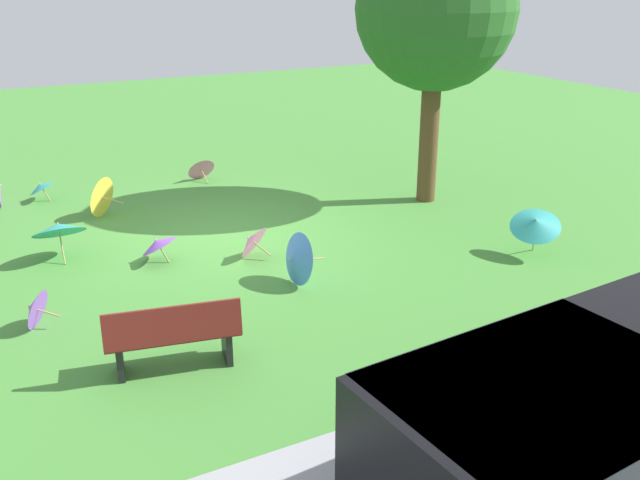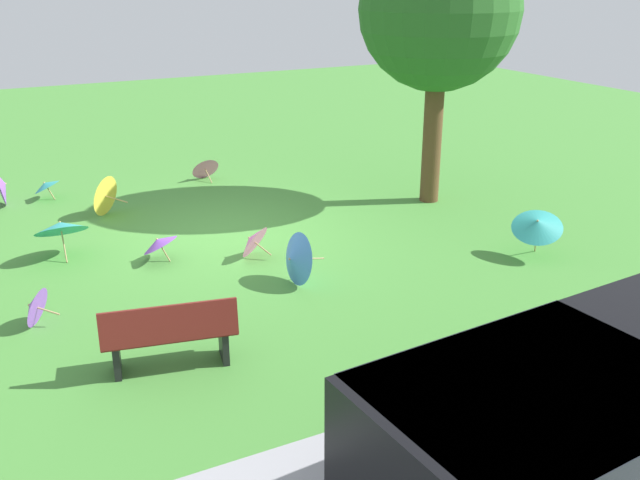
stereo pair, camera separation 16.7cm
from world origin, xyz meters
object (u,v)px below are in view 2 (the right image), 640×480
Objects in this scene: parasol_purple_2 at (33,306)px; parasol_teal_2 at (46,185)px; parasol_teal_0 at (61,227)px; parasol_pink_2 at (205,167)px; park_bench at (170,335)px; parasol_blue_0 at (294,259)px; shade_tree at (440,11)px; parasol_pink_0 at (252,240)px; parasol_teal_1 at (537,224)px; parasol_yellow_1 at (103,195)px; parasol_purple_4 at (2,185)px; van_dark at (593,421)px; parasol_purple_0 at (159,242)px.

parasol_purple_2 is 0.81× the size of parasol_teal_2.
parasol_pink_2 is at bearing -136.43° from parasol_teal_0.
park_bench is 2.83m from parasol_blue_0.
shade_tree is 8.76m from parasol_teal_2.
park_bench is 1.86× the size of parasol_teal_0.
parasol_pink_0 is 1.15× the size of parasol_pink_2.
parasol_purple_2 is 0.53× the size of parasol_teal_1.
park_bench is 2.04× the size of parasol_yellow_1.
parasol_teal_2 is at bearing -86.57° from park_bench.
parasol_purple_4 reaches higher than parasol_purple_2.
parasol_teal_1 is (-3.79, -4.67, -0.32)m from van_dark.
parasol_pink_0 is 3.18m from parasol_teal_0.
parasol_teal_0 is at bearing -68.53° from van_dark.
parasol_purple_0 is 6.27m from parasol_teal_1.
shade_tree is 6.04× the size of parasol_teal_0.
shade_tree reaches higher than park_bench.
park_bench is 2.15× the size of parasol_teal_2.
park_bench reaches higher than parasol_blue_0.
parasol_pink_0 is (-2.20, -2.88, -0.16)m from park_bench.
parasol_teal_2 is (7.13, -3.70, -3.48)m from shade_tree.
parasol_pink_2 is (3.43, -7.05, -0.31)m from parasol_teal_1.
van_dark is at bearing 50.96° from parasol_teal_1.
parasol_pink_0 is 1.53m from parasol_purple_0.
parasol_purple_0 is at bearing -20.58° from parasol_pink_0.
parasol_purple_4 reaches higher than parasol_teal_2.
van_dark is 8.90m from parasol_teal_0.
parasol_teal_0 is (7.30, -0.21, -3.25)m from shade_tree.
parasol_teal_2 is at bearing -45.88° from parasol_teal_1.
parasol_teal_0 is 1.15× the size of parasol_teal_2.
van_dark is 5.65× the size of parasol_blue_0.
parasol_purple_2 is at bearing -9.08° from parasol_teal_1.
shade_tree is at bearing 152.61° from parasol_teal_2.
parasol_pink_0 is (0.17, -1.32, -0.11)m from parasol_blue_0.
parasol_teal_2 is (2.67, -4.92, 0.01)m from parasol_pink_0.
park_bench reaches higher than parasol_teal_0.
parasol_teal_1 is 1.51× the size of parasol_teal_2.
van_dark reaches higher than parasol_teal_0.
parasol_pink_2 is at bearing -91.75° from van_dark.
parasol_purple_0 is 1.28× the size of parasol_pink_2.
parasol_purple_4 is at bearing -79.24° from parasol_teal_0.
park_bench is 2.37m from parasol_purple_2.
parasol_purple_4 is (3.66, -6.25, 0.01)m from parasol_blue_0.
parasol_purple_0 is at bearing 6.59° from shade_tree.
park_bench is 1.99× the size of parasol_blue_0.
parasol_teal_1 is at bearing 115.95° from parasol_pink_2.
shade_tree reaches higher than parasol_yellow_1.
parasol_purple_0 is 1.38× the size of parasol_purple_2.
van_dark is 11.74m from parasol_pink_2.
parasol_pink_0 is 3.80m from parasol_yellow_1.
shade_tree reaches higher than parasol_purple_0.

